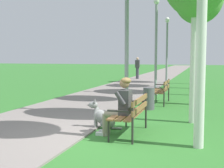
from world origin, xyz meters
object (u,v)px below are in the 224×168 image
Objects in this scene: park_bench_mid at (161,89)px; lamp_post_far at (167,51)px; litter_bin at (149,99)px; lamp_post_near at (127,33)px; person_seated_on_near_bench at (120,104)px; lamp_post_mid at (156,45)px; park_bench_near at (132,111)px; pedestrian_distant at (137,68)px; dog_grey at (103,118)px.

park_bench_mid is 0.38× the size of lamp_post_far.
lamp_post_far is 8.11m from litter_bin.
litter_bin is (-0.22, -1.32, -0.16)m from park_bench_mid.
lamp_post_far is at bearing 89.99° from lamp_post_near.
lamp_post_mid reaches higher than person_seated_on_near_bench.
person_seated_on_near_bench is at bearing -142.46° from park_bench_near.
lamp_post_far is at bearing 92.92° from litter_bin.
person_seated_on_near_bench reaches higher than litter_bin.
lamp_post_mid is 9.36m from pedestrian_distant.
pedestrian_distant is at bearing 101.87° from park_bench_near.
dog_grey is 0.50× the size of pedestrian_distant.
lamp_post_far is (-0.61, 11.15, 1.51)m from park_bench_near.
lamp_post_far is (-0.40, 11.31, 1.35)m from person_seated_on_near_bench.
dog_grey is 15.68m from pedestrian_distant.
lamp_post_near reaches higher than park_bench_mid.
lamp_post_mid is (-0.57, 6.93, 1.68)m from park_bench_near.
lamp_post_far reaches higher than park_bench_mid.
person_seated_on_near_bench is at bearing -92.71° from park_bench_mid.
dog_grey is (-0.77, -4.23, -0.25)m from park_bench_mid.
pedestrian_distant is (-2.71, 13.85, -1.49)m from lamp_post_near.
pedestrian_distant is (-3.32, 15.78, 0.33)m from park_bench_near.
dog_grey is at bearing -100.36° from park_bench_mid.
person_seated_on_near_bench is 2.69m from lamp_post_near.
lamp_post_near is 6.44× the size of litter_bin.
lamp_post_near is 1.15× the size of lamp_post_far.
park_bench_near is at bearing -86.88° from lamp_post_far.
lamp_post_near reaches higher than pedestrian_distant.
lamp_post_mid is (-0.59, 2.38, 1.68)m from park_bench_mid.
lamp_post_near is at bearing -107.47° from litter_bin.
park_bench_mid is 0.33× the size of lamp_post_near.
pedestrian_distant is (-2.56, 15.46, 0.58)m from dog_grey.
lamp_post_near reaches higher than lamp_post_far.
lamp_post_far is 5.58× the size of litter_bin.
lamp_post_mid is 2.56× the size of pedestrian_distant.
pedestrian_distant is at bearing 103.93° from litter_bin.
litter_bin is 0.42× the size of pedestrian_distant.
park_bench_near is 2.14× the size of litter_bin.
litter_bin is at bearing -84.30° from lamp_post_mid.
park_bench_near is 16.13m from pedestrian_distant.
park_bench_near is at bearing -78.13° from pedestrian_distant.
dog_grey is 0.21× the size of lamp_post_far.
litter_bin is at bearing 72.53° from lamp_post_near.
park_bench_near is 0.31m from person_seated_on_near_bench.
lamp_post_mid is at bearing 103.88° from park_bench_mid.
lamp_post_far reaches higher than litter_bin.
lamp_post_mid is 4.15m from litter_bin.
lamp_post_mid reaches higher than park_bench_mid.
lamp_post_near reaches higher than park_bench_near.
pedestrian_distant reaches higher than dog_grey.
lamp_post_mid is 4.23m from lamp_post_far.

